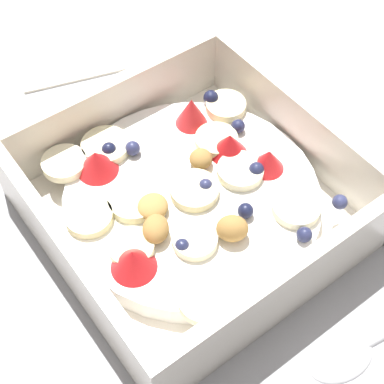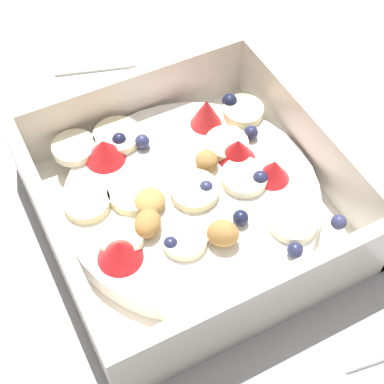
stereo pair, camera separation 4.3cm
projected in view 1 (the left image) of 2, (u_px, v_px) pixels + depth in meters
name	position (u px, v px, depth m)	size (l,w,h in m)	color
ground_plane	(214.00, 221.00, 0.45)	(2.40, 2.40, 0.00)	#9E9EA3
fruit_bowl	(191.00, 198.00, 0.44)	(0.21, 0.21, 0.06)	white
spoon	(370.00, 341.00, 0.39)	(0.05, 0.17, 0.01)	silver
folded_napkin	(74.00, 38.00, 0.58)	(0.12, 0.12, 0.01)	silver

